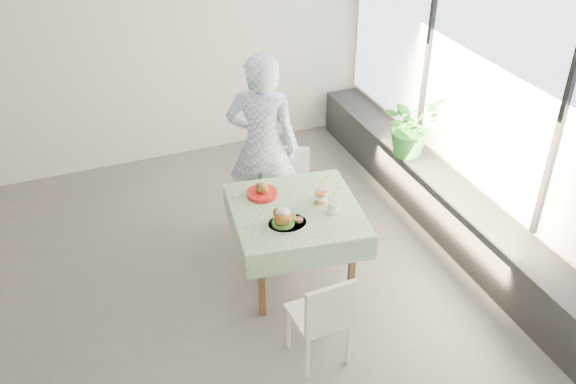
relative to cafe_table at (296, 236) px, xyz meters
name	(u,v)px	position (x,y,z in m)	size (l,w,h in m)	color
floor	(165,304)	(-1.16, 0.09, -0.46)	(6.00, 6.00, 0.00)	#585553
wall_back	(96,47)	(-1.16, 2.59, 0.94)	(6.00, 0.02, 2.80)	silver
wall_right	(488,96)	(1.84, 0.09, 0.94)	(0.02, 5.00, 2.80)	silver
window_pane	(490,69)	(1.81, 0.09, 1.19)	(0.01, 4.80, 2.18)	#D1E0F9
window_ledge	(450,210)	(1.64, 0.09, -0.21)	(0.40, 4.80, 0.50)	black
cafe_table	(296,236)	(0.00, 0.00, 0.00)	(1.17, 1.17, 0.74)	brown
chair_far	(286,209)	(0.18, 0.66, -0.20)	(0.54, 0.54, 0.85)	white
chair_near	(319,332)	(-0.19, -0.92, -0.21)	(0.41, 0.41, 0.83)	white
diner	(263,147)	(0.01, 0.81, 0.44)	(0.66, 0.43, 1.81)	#8AA9DD
main_dish	(285,220)	(-0.17, -0.19, 0.34)	(0.32, 0.32, 0.17)	white
juice_cup_orange	(321,196)	(0.22, 0.00, 0.35)	(0.11, 0.11, 0.30)	white
juice_cup_lemonade	(333,206)	(0.26, -0.16, 0.35)	(0.10, 0.10, 0.27)	white
second_dish	(262,192)	(-0.19, 0.29, 0.32)	(0.26, 0.26, 0.12)	#B61612
potted_plant	(411,125)	(1.58, 0.82, 0.36)	(0.58, 0.50, 0.64)	#277629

